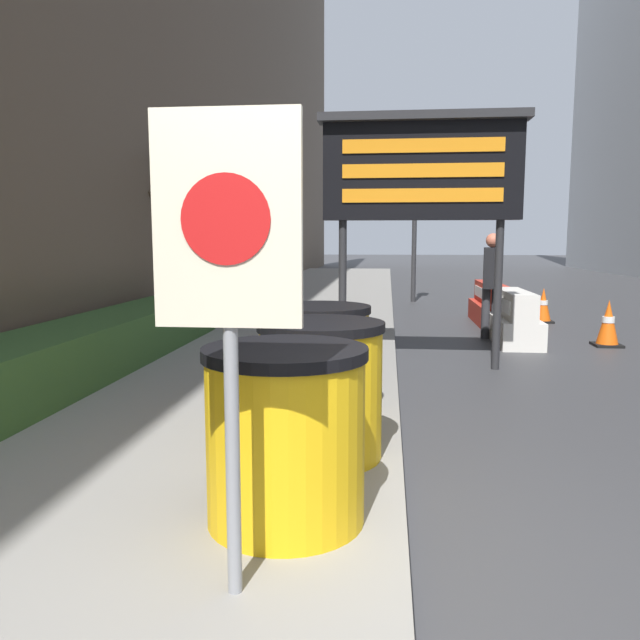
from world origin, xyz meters
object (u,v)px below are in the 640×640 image
(jersey_barrier_red_striped, at_px, (491,306))
(pedestrian_worker, at_px, (492,277))
(barrel_drum_foreground, at_px, (285,434))
(traffic_cone_mid, at_px, (534,328))
(jersey_barrier_white, at_px, (514,320))
(warning_sign, at_px, (228,263))
(message_board, at_px, (422,172))
(traffic_cone_far, at_px, (543,306))
(traffic_cone_near, at_px, (608,324))
(barrel_drum_middle, at_px, (321,389))
(barrel_drum_back, at_px, (319,361))
(traffic_light_near_curb, at_px, (415,204))

(jersey_barrier_red_striped, distance_m, pedestrian_worker, 1.97)
(barrel_drum_foreground, distance_m, traffic_cone_mid, 7.14)
(barrel_drum_foreground, xyz_separation_m, jersey_barrier_red_striped, (2.48, 9.02, -0.27))
(barrel_drum_foreground, distance_m, jersey_barrier_white, 7.21)
(traffic_cone_mid, xyz_separation_m, pedestrian_worker, (-0.56, 0.61, 0.74))
(warning_sign, relative_size, jersey_barrier_white, 1.22)
(barrel_drum_foreground, xyz_separation_m, message_board, (0.91, 4.75, 1.81))
(traffic_cone_far, bearing_deg, pedestrian_worker, -122.32)
(barrel_drum_foreground, relative_size, message_board, 0.30)
(traffic_cone_near, relative_size, traffic_cone_mid, 1.28)
(barrel_drum_middle, relative_size, barrel_drum_back, 1.00)
(barrel_drum_middle, xyz_separation_m, jersey_barrier_white, (2.40, 5.78, -0.26))
(warning_sign, xyz_separation_m, jersey_barrier_red_striped, (2.59, 9.73, -1.19))
(barrel_drum_middle, relative_size, traffic_cone_mid, 1.67)
(barrel_drum_back, distance_m, pedestrian_worker, 5.69)
(jersey_barrier_red_striped, xyz_separation_m, traffic_cone_mid, (0.26, -2.44, -0.07))
(pedestrian_worker, bearing_deg, traffic_cone_near, -100.91)
(barrel_drum_middle, relative_size, jersey_barrier_white, 0.57)
(warning_sign, relative_size, traffic_light_near_curb, 0.58)
(jersey_barrier_red_striped, bearing_deg, message_board, -110.19)
(pedestrian_worker, bearing_deg, jersey_barrier_white, -137.86)
(message_board, relative_size, pedestrian_worker, 1.83)
(traffic_cone_near, bearing_deg, traffic_cone_mid, -176.82)
(barrel_drum_foreground, height_order, message_board, message_board)
(barrel_drum_foreground, bearing_deg, jersey_barrier_white, 69.85)
(barrel_drum_middle, height_order, traffic_cone_far, barrel_drum_middle)
(traffic_light_near_curb, bearing_deg, traffic_cone_near, -67.26)
(traffic_cone_mid, bearing_deg, pedestrian_worker, 132.50)
(traffic_cone_near, bearing_deg, barrel_drum_back, -129.69)
(jersey_barrier_red_striped, height_order, pedestrian_worker, pedestrian_worker)
(barrel_drum_middle, relative_size, message_board, 0.30)
(message_board, height_order, jersey_barrier_white, message_board)
(traffic_cone_mid, distance_m, traffic_cone_far, 2.83)
(traffic_cone_mid, bearing_deg, jersey_barrier_white, 145.49)
(traffic_cone_near, bearing_deg, barrel_drum_foreground, -120.01)
(barrel_drum_middle, distance_m, traffic_cone_far, 9.01)
(barrel_drum_back, relative_size, jersey_barrier_white, 0.57)
(traffic_cone_mid, height_order, traffic_cone_far, traffic_cone_far)
(message_board, bearing_deg, traffic_cone_far, 60.21)
(barrel_drum_back, bearing_deg, traffic_cone_mid, 58.85)
(jersey_barrier_red_striped, xyz_separation_m, traffic_light_near_curb, (-1.30, 3.97, 2.14))
(barrel_drum_middle, bearing_deg, pedestrian_worker, 71.26)
(traffic_cone_near, relative_size, traffic_light_near_curb, 0.21)
(barrel_drum_back, bearing_deg, barrel_drum_middle, -83.06)
(traffic_cone_near, bearing_deg, traffic_cone_far, 96.78)
(message_board, bearing_deg, jersey_barrier_white, 52.10)
(barrel_drum_back, relative_size, warning_sign, 0.47)
(barrel_drum_back, xyz_separation_m, jersey_barrier_white, (2.52, 4.80, -0.26))
(barrel_drum_foreground, xyz_separation_m, traffic_cone_far, (3.52, 9.31, -0.29))
(message_board, xyz_separation_m, traffic_cone_far, (2.61, 4.56, -2.10))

